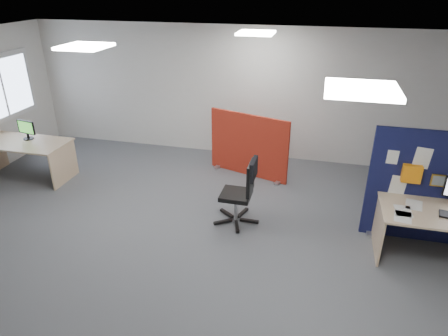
% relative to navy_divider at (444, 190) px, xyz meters
% --- Properties ---
extents(floor, '(9.00, 9.00, 0.00)m').
position_rel_navy_divider_xyz_m(floor, '(-3.47, -1.00, -0.85)').
color(floor, '#54565C').
rests_on(floor, ground).
extents(ceiling, '(9.00, 7.00, 0.02)m').
position_rel_navy_divider_xyz_m(ceiling, '(-3.47, -1.00, 1.85)').
color(ceiling, white).
rests_on(ceiling, wall_back).
extents(wall_back, '(9.00, 0.02, 2.70)m').
position_rel_navy_divider_xyz_m(wall_back, '(-3.47, 2.50, 0.50)').
color(wall_back, silver).
rests_on(wall_back, floor).
extents(window, '(0.06, 1.70, 1.30)m').
position_rel_navy_divider_xyz_m(window, '(-7.90, 1.00, 0.70)').
color(window, white).
rests_on(window, wall_left).
extents(ceiling_lights, '(4.10, 4.10, 0.04)m').
position_rel_navy_divider_xyz_m(ceiling_lights, '(-3.13, -0.33, 1.82)').
color(ceiling_lights, white).
rests_on(ceiling_lights, ceiling).
extents(navy_divider, '(2.06, 0.30, 1.70)m').
position_rel_navy_divider_xyz_m(navy_divider, '(0.00, 0.00, 0.00)').
color(navy_divider, '#0F1737').
rests_on(navy_divider, floor).
extents(red_divider, '(1.58, 0.55, 1.23)m').
position_rel_navy_divider_xyz_m(red_divider, '(-3.04, 1.51, -0.25)').
color(red_divider, '#A21B14').
rests_on(red_divider, floor).
extents(second_desk, '(1.69, 0.85, 0.73)m').
position_rel_navy_divider_xyz_m(second_desk, '(-7.15, 0.42, -0.30)').
color(second_desk, tan).
rests_on(second_desk, floor).
extents(monitor_second, '(0.40, 0.18, 0.37)m').
position_rel_navy_divider_xyz_m(monitor_second, '(-7.12, 0.53, 0.08)').
color(monitor_second, black).
rests_on(monitor_second, second_desk).
extents(office_chair, '(0.69, 0.72, 1.08)m').
position_rel_navy_divider_xyz_m(office_chair, '(-2.80, -0.19, -0.24)').
color(office_chair, black).
rests_on(office_chair, floor).
extents(desk_papers, '(1.44, 0.69, 0.00)m').
position_rel_navy_divider_xyz_m(desk_papers, '(-0.25, -0.53, -0.12)').
color(desk_papers, white).
rests_on(desk_papers, main_desk).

